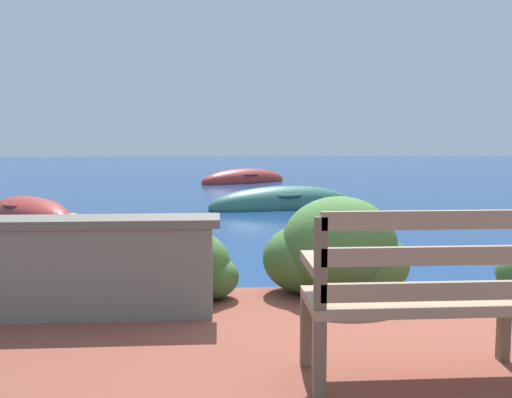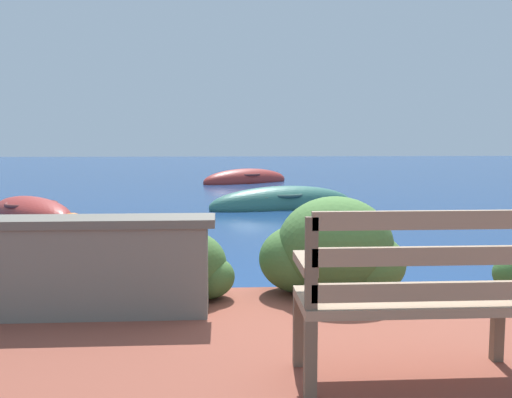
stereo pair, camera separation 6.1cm
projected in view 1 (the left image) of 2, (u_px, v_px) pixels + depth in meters
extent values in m
plane|color=navy|center=(339.00, 311.00, 4.93)|extent=(80.00, 80.00, 0.00)
cube|color=brown|center=(306.00, 330.00, 3.18)|extent=(0.06, 0.06, 0.40)
cube|color=brown|center=(504.00, 326.00, 3.26)|extent=(0.06, 0.06, 0.40)
cube|color=brown|center=(319.00, 360.00, 2.76)|extent=(0.06, 0.06, 0.40)
cube|color=gray|center=(420.00, 300.00, 2.99)|extent=(1.20, 0.48, 0.05)
cube|color=gray|center=(436.00, 291.00, 2.77)|extent=(1.14, 0.04, 0.09)
cube|color=gray|center=(438.00, 256.00, 2.75)|extent=(1.14, 0.04, 0.09)
cube|color=gray|center=(439.00, 220.00, 2.73)|extent=(1.14, 0.04, 0.09)
cube|color=brown|center=(320.00, 264.00, 2.71)|extent=(0.06, 0.04, 0.45)
cube|color=gray|center=(313.00, 263.00, 2.93)|extent=(0.07, 0.43, 0.05)
cube|color=slate|center=(54.00, 271.00, 4.05)|extent=(2.25, 0.35, 0.65)
cube|color=#635F56|center=(52.00, 222.00, 4.01)|extent=(2.36, 0.39, 0.06)
ellipsoid|color=#426B33|center=(191.00, 264.00, 4.51)|extent=(0.64, 0.57, 0.54)
ellipsoid|color=#426B33|center=(169.00, 273.00, 4.56)|extent=(0.48, 0.43, 0.38)
ellipsoid|color=#426B33|center=(211.00, 277.00, 4.50)|extent=(0.44, 0.40, 0.35)
ellipsoid|color=#426B33|center=(339.00, 246.00, 4.61)|extent=(0.94, 0.85, 0.80)
ellipsoid|color=#426B33|center=(306.00, 258.00, 4.68)|extent=(0.71, 0.64, 0.57)
ellipsoid|color=#426B33|center=(369.00, 263.00, 4.60)|extent=(0.66, 0.59, 0.52)
ellipsoid|color=#9E2D28|center=(31.00, 213.00, 11.00)|extent=(2.57, 2.80, 0.61)
torus|color=brown|center=(30.00, 204.00, 10.98)|extent=(1.38, 1.38, 0.07)
cube|color=#846647|center=(21.00, 204.00, 11.29)|extent=(0.66, 0.58, 0.04)
cube|color=#846647|center=(38.00, 207.00, 10.73)|extent=(0.66, 0.58, 0.04)
ellipsoid|color=#336B5B|center=(282.00, 205.00, 12.17)|extent=(3.42, 1.93, 0.80)
torus|color=#304F46|center=(282.00, 194.00, 12.15)|extent=(1.19, 1.19, 0.07)
cube|color=#846647|center=(261.00, 197.00, 11.96)|extent=(0.35, 0.73, 0.04)
cube|color=#846647|center=(299.00, 195.00, 12.31)|extent=(0.35, 0.73, 0.04)
ellipsoid|color=#9E2D28|center=(244.00, 181.00, 18.86)|extent=(3.24, 2.52, 0.81)
torus|color=brown|center=(244.00, 174.00, 18.84)|extent=(1.40, 1.40, 0.07)
cube|color=#846647|center=(255.00, 174.00, 19.12)|extent=(0.52, 0.74, 0.04)
cube|color=#846647|center=(234.00, 175.00, 18.61)|extent=(0.52, 0.74, 0.04)
sphere|color=orange|center=(72.00, 227.00, 9.05)|extent=(0.45, 0.45, 0.45)
torus|color=navy|center=(72.00, 227.00, 9.05)|extent=(0.49, 0.49, 0.05)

